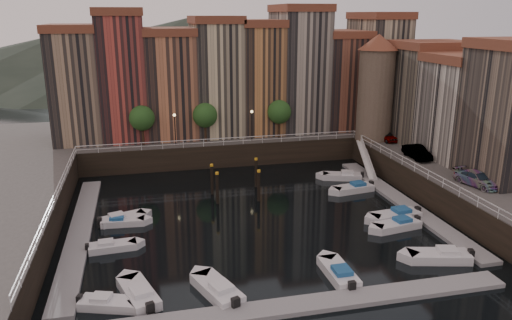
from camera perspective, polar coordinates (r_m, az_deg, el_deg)
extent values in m
plane|color=black|center=(50.20, -0.58, -6.16)|extent=(200.00, 200.00, 0.00)
cube|color=black|center=(74.12, -5.00, 2.46)|extent=(80.00, 20.00, 3.00)
cube|color=black|center=(60.33, 26.84, -2.55)|extent=(20.00, 36.00, 3.00)
cube|color=gray|center=(48.56, -19.47, -7.74)|extent=(2.00, 28.00, 0.35)
cube|color=gray|center=(54.91, 16.45, -4.65)|extent=(2.00, 28.00, 0.35)
cube|color=gray|center=(35.55, 5.70, -16.13)|extent=(30.00, 2.00, 0.35)
cone|color=#2D382D|center=(157.00, -20.86, 10.85)|extent=(80.00, 80.00, 14.00)
cone|color=#2D382D|center=(156.33, -7.85, 12.46)|extent=(100.00, 100.00, 18.00)
cone|color=#2D382D|center=(163.68, 4.73, 11.67)|extent=(70.00, 70.00, 12.00)
cube|color=#90765C|center=(69.81, -19.78, 7.81)|extent=(6.00, 10.00, 14.00)
cube|color=brown|center=(69.22, -20.39, 13.95)|extent=(6.30, 10.30, 1.00)
cube|color=#A83E35|center=(69.27, -14.96, 8.99)|extent=(5.80, 10.00, 16.00)
cube|color=brown|center=(68.78, -15.50, 16.02)|extent=(6.10, 10.30, 1.00)
cube|color=#B56E4A|center=(69.53, -9.77, 8.29)|extent=(6.50, 10.00, 13.50)
cube|color=brown|center=(68.92, -10.07, 14.27)|extent=(6.80, 10.30, 1.00)
cube|color=beige|center=(70.10, -4.56, 9.16)|extent=(6.20, 10.00, 15.00)
cube|color=brown|center=(69.56, -4.71, 15.71)|extent=(6.50, 10.30, 1.00)
cube|color=#BD7D45|center=(71.26, 0.20, 9.12)|extent=(5.60, 10.00, 14.50)
cube|color=brown|center=(70.70, 0.21, 15.36)|extent=(5.90, 10.30, 1.00)
cube|color=#A09585|center=(72.76, 4.87, 10.01)|extent=(6.40, 10.00, 16.50)
cube|color=brown|center=(72.33, 5.05, 16.91)|extent=(6.70, 10.30, 1.00)
cube|color=brown|center=(75.11, 9.40, 8.70)|extent=(6.00, 10.00, 13.00)
cube|color=brown|center=(74.53, 9.65, 14.04)|extent=(6.30, 10.30, 1.00)
cube|color=tan|center=(77.43, 13.57, 9.63)|extent=(5.90, 10.00, 15.50)
cube|color=brown|center=(76.96, 13.99, 15.73)|extent=(6.20, 10.30, 1.00)
cube|color=#6A6150|center=(68.74, 19.29, 6.89)|extent=(9.00, 8.00, 12.00)
cube|color=brown|center=(68.08, 19.81, 12.29)|extent=(9.30, 8.30, 1.00)
cube|color=beige|center=(62.32, 23.13, 5.13)|extent=(9.00, 8.00, 11.00)
cube|color=brown|center=(61.57, 23.75, 10.61)|extent=(9.30, 8.30, 1.00)
cylinder|color=#6B5B4C|center=(67.70, 13.47, 7.22)|extent=(4.60, 4.60, 12.00)
cone|color=brown|center=(67.01, 13.86, 12.97)|extent=(5.20, 5.20, 2.00)
cylinder|color=black|center=(65.21, -12.78, 2.63)|extent=(0.30, 0.30, 2.40)
sphere|color=#1E4719|center=(64.70, -12.91, 4.69)|extent=(3.20, 3.20, 3.20)
cylinder|color=black|center=(65.71, -5.79, 3.06)|extent=(0.30, 0.30, 2.40)
sphere|color=#1E4719|center=(65.21, -5.85, 5.11)|extent=(3.20, 3.20, 3.20)
cylinder|color=black|center=(67.68, 2.64, 3.51)|extent=(0.30, 0.30, 2.40)
sphere|color=#1E4719|center=(67.19, 2.67, 5.51)|extent=(3.20, 3.20, 3.20)
cylinder|color=black|center=(64.19, -9.23, 3.34)|extent=(0.12, 0.12, 4.00)
sphere|color=#FFD88C|center=(63.77, -9.32, 5.09)|extent=(0.36, 0.36, 0.36)
cylinder|color=black|center=(65.60, -0.48, 3.83)|extent=(0.12, 0.12, 4.00)
sphere|color=#FFD88C|center=(65.19, -0.48, 5.55)|extent=(0.36, 0.36, 0.36)
cube|color=white|center=(63.94, -3.74, 2.50)|extent=(36.00, 0.08, 0.08)
cube|color=white|center=(64.05, -3.73, 2.11)|extent=(36.00, 0.06, 0.06)
cube|color=white|center=(54.62, 18.41, -0.74)|extent=(0.08, 34.00, 0.08)
cube|color=white|center=(54.75, 18.37, -1.19)|extent=(0.06, 34.00, 0.06)
cube|color=white|center=(47.47, -22.06, -3.66)|extent=(0.08, 34.00, 0.08)
cube|color=white|center=(47.62, -22.00, -4.17)|extent=(0.06, 34.00, 0.06)
cube|color=white|center=(64.03, 12.49, 0.12)|extent=(2.78, 8.26, 2.81)
cube|color=white|center=(63.90, 12.52, 0.55)|extent=(1.93, 8.32, 3.65)
cylinder|color=black|center=(52.45, -4.43, -3.45)|extent=(0.32, 0.32, 3.60)
cylinder|color=orange|center=(51.86, -4.48, -1.52)|extent=(0.36, 0.36, 0.25)
cylinder|color=black|center=(55.21, -5.05, -2.44)|extent=(0.32, 0.32, 3.60)
cylinder|color=orange|center=(54.64, -5.10, -0.60)|extent=(0.36, 0.36, 0.25)
cylinder|color=black|center=(53.01, 0.32, -3.18)|extent=(0.32, 0.32, 3.60)
cylinder|color=orange|center=(52.42, 0.32, -1.27)|extent=(0.36, 0.36, 0.25)
cylinder|color=black|center=(57.30, 0.00, -1.66)|extent=(0.32, 0.32, 3.60)
cylinder|color=orange|center=(56.75, 0.00, 0.11)|extent=(0.36, 0.36, 0.25)
cube|color=silver|center=(36.67, -16.39, -15.51)|extent=(4.30, 2.76, 0.68)
cube|color=silver|center=(36.65, -17.27, -14.85)|extent=(1.56, 1.45, 0.46)
cube|color=black|center=(37.34, -19.51, -14.78)|extent=(0.45, 0.53, 0.64)
cube|color=silver|center=(44.55, -16.05, -9.51)|extent=(4.01, 1.77, 0.67)
cube|color=silver|center=(44.39, -16.79, -9.10)|extent=(1.32, 1.15, 0.45)
cube|color=black|center=(44.52, -18.74, -9.46)|extent=(0.34, 0.47, 0.62)
cube|color=silver|center=(49.25, -14.95, -6.87)|extent=(4.10, 1.86, 0.68)
cube|color=#1C4E81|center=(49.16, -15.62, -6.45)|extent=(1.35, 1.19, 0.45)
cube|color=black|center=(49.45, -17.38, -6.69)|extent=(0.35, 0.48, 0.63)
cube|color=silver|center=(49.92, -14.97, -6.52)|extent=(4.56, 2.97, 0.73)
cube|color=silver|center=(49.60, -15.65, -6.18)|extent=(1.66, 1.55, 0.48)
cube|color=black|center=(49.28, -17.46, -6.73)|extent=(0.48, 0.57, 0.68)
cube|color=silver|center=(43.67, 20.15, -10.36)|extent=(5.22, 3.03, 0.84)
cube|color=silver|center=(43.68, 21.05, -9.72)|extent=(1.84, 1.68, 0.56)
cube|color=black|center=(44.45, 23.35, -9.84)|extent=(0.51, 0.64, 0.78)
cube|color=silver|center=(48.52, 15.76, -7.25)|extent=(4.75, 2.45, 0.77)
cube|color=#1C4E81|center=(48.70, 16.38, -6.61)|extent=(1.62, 1.45, 0.51)
cube|color=black|center=(49.84, 17.94, -6.47)|extent=(0.44, 0.57, 0.72)
cube|color=silver|center=(50.55, 15.61, -6.22)|extent=(5.09, 2.38, 0.84)
cube|color=#1C4E81|center=(50.73, 16.28, -5.58)|extent=(1.69, 1.49, 0.56)
cube|color=black|center=(51.89, 17.99, -5.51)|extent=(0.44, 0.60, 0.78)
cube|color=silver|center=(57.20, 11.03, -3.26)|extent=(4.81, 2.45, 0.78)
cube|color=#1C4E81|center=(57.38, 11.58, -2.74)|extent=(1.63, 1.46, 0.52)
cube|color=black|center=(58.41, 13.03, -2.70)|extent=(0.44, 0.57, 0.73)
cube|color=silver|center=(61.23, 9.80, -1.88)|extent=(4.91, 3.13, 0.78)
cube|color=silver|center=(61.14, 10.41, -1.48)|extent=(1.78, 1.65, 0.52)
cube|color=black|center=(61.39, 12.05, -1.70)|extent=(0.51, 0.61, 0.73)
cube|color=silver|center=(37.19, -13.29, -14.68)|extent=(3.19, 5.08, 0.81)
cube|color=silver|center=(36.41, -13.02, -14.49)|extent=(1.69, 1.83, 0.54)
cube|color=black|center=(35.02, -12.01, -16.19)|extent=(0.63, 0.52, 0.75)
cube|color=silver|center=(36.82, -4.49, -14.57)|extent=(3.48, 5.25, 0.84)
cube|color=silver|center=(36.06, -3.98, -14.35)|extent=(1.80, 1.93, 0.56)
cube|color=black|center=(34.78, -2.35, -16.02)|extent=(0.66, 0.56, 0.78)
cube|color=silver|center=(39.33, 9.39, -12.62)|extent=(1.85, 4.66, 0.79)
cube|color=#1C4E81|center=(38.60, 9.79, -12.43)|extent=(1.28, 1.49, 0.53)
cube|color=black|center=(37.30, 10.90, -13.97)|extent=(0.53, 0.37, 0.74)
imported|color=gray|center=(68.03, 14.60, 2.61)|extent=(2.07, 4.12, 1.35)
imported|color=gray|center=(60.68, 17.91, 0.78)|extent=(1.71, 4.61, 1.51)
imported|color=gray|center=(53.19, 23.95, -2.08)|extent=(3.07, 5.13, 1.39)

